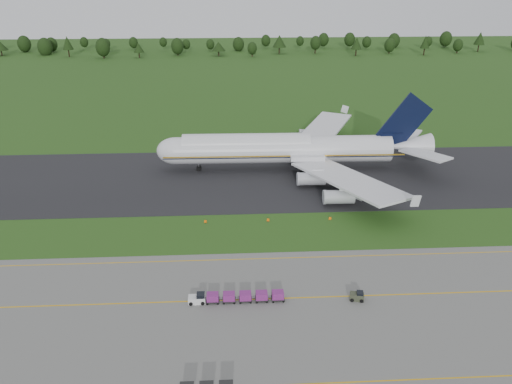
{
  "coord_description": "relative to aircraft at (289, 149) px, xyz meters",
  "views": [
    {
      "loc": [
        -1.91,
        -87.05,
        48.19
      ],
      "look_at": [
        2.84,
        2.0,
        7.89
      ],
      "focal_mm": 35.0,
      "sensor_mm": 36.0,
      "label": 1
    }
  ],
  "objects": [
    {
      "name": "ground",
      "position": [
        -12.89,
        -33.4,
        -5.72
      ],
      "size": [
        600.0,
        600.0,
        0.0
      ],
      "primitive_type": "plane",
      "color": "#224715",
      "rests_on": "ground"
    },
    {
      "name": "utility_cart",
      "position": [
        4.6,
        -56.38,
        -5.08
      ],
      "size": [
        2.36,
        1.68,
        1.18
      ],
      "color": "#333827",
      "rests_on": "apron"
    },
    {
      "name": "edge_markers",
      "position": [
        -7.39,
        -28.84,
        -5.45
      ],
      "size": [
        26.47,
        0.3,
        0.6
      ],
      "color": "#FF6508",
      "rests_on": "ground"
    },
    {
      "name": "baggage_train",
      "position": [
        -14.63,
        -55.77,
        -4.83
      ],
      "size": [
        15.11,
        1.6,
        1.54
      ],
      "color": "silver",
      "rests_on": "apron"
    },
    {
      "name": "apron_markings",
      "position": [
        -12.89,
        -60.38,
        -5.66
      ],
      "size": [
        300.0,
        30.2,
        0.01
      ],
      "color": "#D39C0C",
      "rests_on": "apron"
    },
    {
      "name": "aircraft",
      "position": [
        0.0,
        0.0,
        0.0
      ],
      "size": [
        70.9,
        69.57,
        20.03
      ],
      "color": "silver",
      "rests_on": "ground"
    },
    {
      "name": "apron",
      "position": [
        -12.89,
        -67.4,
        -5.69
      ],
      "size": [
        300.0,
        52.0,
        0.06
      ],
      "primitive_type": "cube",
      "color": "#61615C",
      "rests_on": "ground"
    },
    {
      "name": "tree_line",
      "position": [
        -45.58,
        186.32,
        0.45
      ],
      "size": [
        533.27,
        23.53,
        11.85
      ],
      "color": "black",
      "rests_on": "ground"
    },
    {
      "name": "taxiway",
      "position": [
        -12.89,
        -5.4,
        -5.68
      ],
      "size": [
        300.0,
        40.0,
        0.08
      ],
      "primitive_type": "cube",
      "color": "black",
      "rests_on": "ground"
    }
  ]
}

